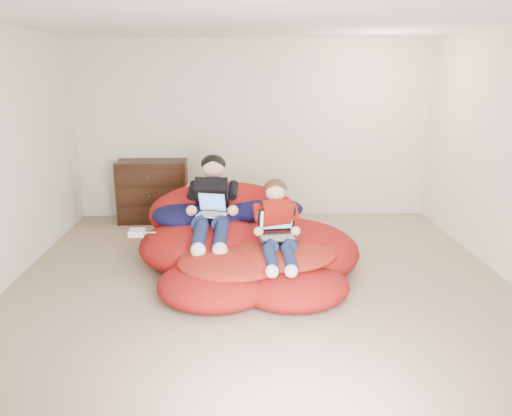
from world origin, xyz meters
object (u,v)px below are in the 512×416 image
Objects in this scene: dresser at (153,191)px; laptop_black at (277,230)px; younger_boy at (277,223)px; beanbag_pile at (243,244)px; older_boy at (212,200)px; laptop_white at (212,209)px.

dresser is 2.77m from laptop_black.
dresser is 0.96× the size of younger_boy.
beanbag_pile is 0.65m from laptop_black.
older_boy reaches higher than laptop_white.
laptop_black is (0.00, -0.04, -0.06)m from younger_boy.
laptop_black is (1.58, -2.27, 0.14)m from dresser.
laptop_white is (0.00, -0.13, -0.07)m from older_boy.
beanbag_pile is at bearing 128.44° from younger_boy.
laptop_black is (0.33, -0.46, 0.31)m from beanbag_pile.
younger_boy is 2.98× the size of laptop_white.
beanbag_pile is 0.65m from younger_boy.
dresser is at bearing 124.65° from beanbag_pile.
dresser is 2.20m from beanbag_pile.
laptop_black is at bearing -55.12° from dresser.
dresser is 2.73m from younger_boy.
dresser is 0.41× the size of beanbag_pile.
older_boy reaches higher than younger_boy.
beanbag_pile reaches higher than laptop_white.
younger_boy is at bearing -36.08° from laptop_white.
beanbag_pile is at bearing -29.79° from older_boy.
beanbag_pile is 2.34× the size of younger_boy.
laptop_white is at bearing 169.69° from beanbag_pile.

